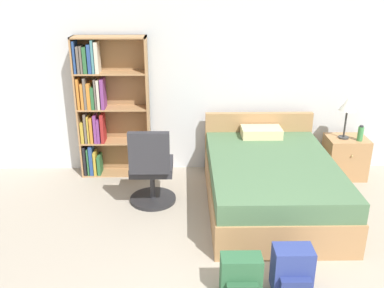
# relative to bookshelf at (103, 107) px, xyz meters

# --- Properties ---
(wall_back) EXTENTS (9.00, 0.06, 2.60)m
(wall_back) POSITION_rel_bookshelf_xyz_m (1.54, 0.20, 0.37)
(wall_back) COLOR silver
(wall_back) RESTS_ON ground_plane
(bookshelf) EXTENTS (0.90, 0.27, 1.82)m
(bookshelf) POSITION_rel_bookshelf_xyz_m (0.00, 0.00, 0.00)
(bookshelf) COLOR #AD7F51
(bookshelf) RESTS_ON ground_plane
(bed) EXTENTS (1.40, 2.02, 0.83)m
(bed) POSITION_rel_bookshelf_xyz_m (2.01, -0.89, -0.63)
(bed) COLOR #AD7F51
(bed) RESTS_ON ground_plane
(office_chair) EXTENTS (0.54, 0.59, 0.96)m
(office_chair) POSITION_rel_bookshelf_xyz_m (0.66, -0.86, -0.50)
(office_chair) COLOR #232326
(office_chair) RESTS_ON ground_plane
(nightstand) EXTENTS (0.51, 0.44, 0.54)m
(nightstand) POSITION_rel_bookshelf_xyz_m (3.14, -0.14, -0.66)
(nightstand) COLOR #AD7F51
(nightstand) RESTS_ON ground_plane
(table_lamp) EXTENTS (0.21, 0.21, 0.53)m
(table_lamp) POSITION_rel_bookshelf_xyz_m (3.09, -0.15, 0.04)
(table_lamp) COLOR #333333
(table_lamp) RESTS_ON nightstand
(water_bottle) EXTENTS (0.07, 0.07, 0.20)m
(water_bottle) POSITION_rel_bookshelf_xyz_m (3.26, -0.24, -0.29)
(water_bottle) COLOR #3F8C4C
(water_bottle) RESTS_ON nightstand
(backpack_blue) EXTENTS (0.33, 0.28, 0.40)m
(backpack_blue) POSITION_rel_bookshelf_xyz_m (1.94, -2.34, -0.74)
(backpack_blue) COLOR navy
(backpack_blue) RESTS_ON ground_plane
(backpack_green) EXTENTS (0.34, 0.25, 0.36)m
(backpack_green) POSITION_rel_bookshelf_xyz_m (1.50, -2.38, -0.76)
(backpack_green) COLOR #2D603D
(backpack_green) RESTS_ON ground_plane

